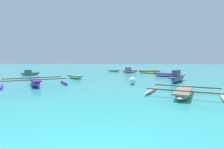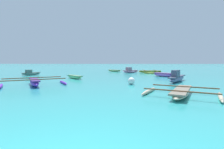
# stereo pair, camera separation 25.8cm
# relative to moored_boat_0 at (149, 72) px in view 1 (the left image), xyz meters

# --- Properties ---
(moored_boat_0) EXTENTS (3.50, 4.70, 0.42)m
(moored_boat_0) POSITION_rel_moored_boat_0_xyz_m (0.00, 0.00, 0.00)
(moored_boat_0) COLOR #A8AA3B
(moored_boat_0) RESTS_ON ground_plane
(moored_boat_1) EXTENTS (2.14, 2.25, 0.34)m
(moored_boat_1) POSITION_rel_moored_boat_0_xyz_m (-9.24, -9.21, -0.00)
(moored_boat_1) COLOR #84E897
(moored_boat_1) RESTS_ON ground_plane
(moored_boat_2) EXTENTS (4.90, 4.17, 0.54)m
(moored_boat_2) POSITION_rel_moored_boat_0_xyz_m (-10.95, -14.25, 0.06)
(moored_boat_2) COLOR purple
(moored_boat_2) RESTS_ON ground_plane
(moored_boat_3) EXTENTS (2.65, 3.69, 1.02)m
(moored_boat_3) POSITION_rel_moored_boat_0_xyz_m (0.16, -11.61, 0.17)
(moored_boat_3) COLOR slate
(moored_boat_3) RESTS_ON ground_plane
(moored_boat_4) EXTENTS (2.41, 2.30, 0.44)m
(moored_boat_4) POSITION_rel_moored_boat_0_xyz_m (0.40, -6.56, 0.05)
(moored_boat_4) COLOR #CF73E0
(moored_boat_4) RESTS_ON ground_plane
(moored_boat_5) EXTENTS (2.09, 2.24, 0.70)m
(moored_boat_5) POSITION_rel_moored_boat_0_xyz_m (-15.95, -4.90, 0.05)
(moored_boat_5) COLOR gray
(moored_boat_5) RESTS_ON ground_plane
(moored_boat_6) EXTENTS (4.33, 3.82, 0.40)m
(moored_boat_6) POSITION_rel_moored_boat_0_xyz_m (-1.65, -17.71, -0.01)
(moored_boat_6) COLOR beige
(moored_boat_6) RESTS_ON ground_plane
(moored_boat_7) EXTENTS (2.63, 1.87, 0.86)m
(moored_boat_7) POSITION_rel_moored_boat_0_xyz_m (-3.02, -0.17, 0.11)
(moored_boat_7) COLOR #E099C0
(moored_boat_7) RESTS_ON ground_plane
(moored_boat_8) EXTENTS (2.48, 2.00, 0.32)m
(moored_boat_8) POSITION_rel_moored_boat_0_xyz_m (-5.44, 3.03, -0.01)
(moored_boat_8) COLOR #C1E696
(moored_boat_8) RESTS_ON ground_plane
(mooring_buoy_0) EXTENTS (0.54, 0.54, 0.54)m
(mooring_buoy_0) POSITION_rel_moored_boat_0_xyz_m (-3.87, -13.49, 0.08)
(mooring_buoy_0) COLOR white
(mooring_buoy_0) RESTS_ON ground_plane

